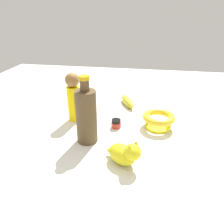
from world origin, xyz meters
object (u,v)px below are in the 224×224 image
(bowl, at_px, (159,119))
(cat_figurine, at_px, (125,153))
(nail_polish_jar, at_px, (116,123))
(bottle_tall, at_px, (86,115))
(banana, at_px, (127,101))
(person_figure_adult, at_px, (73,96))

(bowl, height_order, cat_figurine, cat_figurine)
(nail_polish_jar, distance_m, bottle_tall, 0.18)
(bowl, xyz_separation_m, cat_figurine, (-0.11, -0.27, 0.00))
(bowl, relative_size, banana, 0.89)
(cat_figurine, height_order, person_figure_adult, person_figure_adult)
(bowl, height_order, bottle_tall, bottle_tall)
(nail_polish_jar, distance_m, person_figure_adult, 0.22)
(nail_polish_jar, xyz_separation_m, person_figure_adult, (-0.20, 0.04, 0.10))
(bottle_tall, bearing_deg, person_figure_adult, 122.58)
(cat_figurine, xyz_separation_m, banana, (-0.04, 0.48, -0.02))
(nail_polish_jar, bearing_deg, person_figure_adult, 168.37)
(bowl, relative_size, bottle_tall, 0.53)
(bowl, distance_m, nail_polish_jar, 0.18)
(bottle_tall, bearing_deg, bowl, 28.94)
(bowl, relative_size, nail_polish_jar, 3.28)
(nail_polish_jar, height_order, bottle_tall, bottle_tall)
(person_figure_adult, bearing_deg, cat_figurine, -46.80)
(cat_figurine, bearing_deg, banana, 94.91)
(bottle_tall, height_order, person_figure_adult, bottle_tall)
(bowl, bearing_deg, person_figure_adult, 178.26)
(banana, relative_size, person_figure_adult, 0.70)
(bowl, xyz_separation_m, bottle_tall, (-0.27, -0.15, 0.07))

